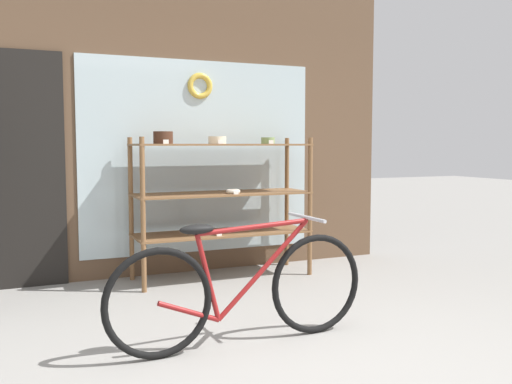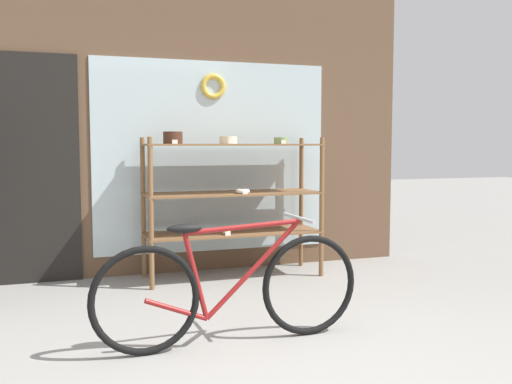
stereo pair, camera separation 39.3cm
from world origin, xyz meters
The scene contains 4 objects.
ground_plane centered at (0.00, 0.00, 0.00)m, with size 30.00×30.00×0.00m, color gray.
storefront_facade centered at (-0.05, 2.82, 1.48)m, with size 4.53×0.13×3.04m.
display_case centered at (0.28, 2.41, 0.86)m, with size 1.68×0.54×1.39m.
bicycle centered at (-0.25, 0.62, 0.36)m, with size 1.77×0.46×0.81m.
Camera 1 is at (-1.61, -2.66, 1.28)m, focal length 40.00 mm.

